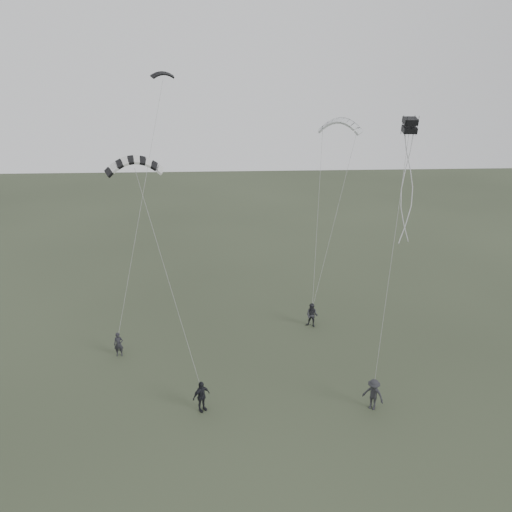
{
  "coord_description": "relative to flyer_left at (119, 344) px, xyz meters",
  "views": [
    {
      "loc": [
        -0.23,
        -24.41,
        18.43
      ],
      "look_at": [
        1.47,
        5.86,
        6.96
      ],
      "focal_mm": 35.0,
      "sensor_mm": 36.0,
      "label": 1
    }
  ],
  "objects": [
    {
      "name": "ground",
      "position": [
        7.88,
        -5.55,
        -0.86
      ],
      "size": [
        140.0,
        140.0,
        0.0
      ],
      "primitive_type": "plane",
      "color": "#303826",
      "rests_on": "ground"
    },
    {
      "name": "kite_pale_large",
      "position": [
        16.4,
        9.46,
        13.72
      ],
      "size": [
        3.58,
        2.72,
        1.62
      ],
      "primitive_type": null,
      "rotation": [
        0.33,
        0.0,
        -0.51
      ],
      "color": "silver",
      "rests_on": "flyer_right"
    },
    {
      "name": "kite_box",
      "position": [
        17.45,
        -2.95,
        14.67
      ],
      "size": [
        0.78,
        0.9,
        0.87
      ],
      "primitive_type": null,
      "rotation": [
        0.19,
        0.0,
        -0.08
      ],
      "color": "black",
      "rests_on": "flyer_far"
    },
    {
      "name": "flyer_right",
      "position": [
        13.76,
        3.33,
        0.08
      ],
      "size": [
        1.14,
        1.06,
        1.88
      ],
      "primitive_type": "imported",
      "rotation": [
        0.0,
        0.0,
        -0.49
      ],
      "color": "#27272D",
      "rests_on": "ground"
    },
    {
      "name": "flyer_left",
      "position": [
        0.0,
        0.0,
        0.0
      ],
      "size": [
        0.65,
        0.44,
        1.72
      ],
      "primitive_type": "imported",
      "rotation": [
        0.0,
        0.0,
        0.04
      ],
      "color": "black",
      "rests_on": "ground"
    },
    {
      "name": "flyer_center",
      "position": [
        5.88,
        -6.17,
        0.09
      ],
      "size": [
        1.17,
        1.05,
        1.91
      ],
      "primitive_type": "imported",
      "rotation": [
        0.0,
        0.0,
        0.65
      ],
      "color": "black",
      "rests_on": "ground"
    },
    {
      "name": "flyer_far",
      "position": [
        15.67,
        -6.56,
        0.1
      ],
      "size": [
        1.42,
        1.32,
        1.92
      ],
      "primitive_type": "imported",
      "rotation": [
        0.0,
        0.0,
        -0.66
      ],
      "color": "#242428",
      "rests_on": "ground"
    },
    {
      "name": "kite_dark_small",
      "position": [
        3.22,
        7.39,
        17.2
      ],
      "size": [
        1.73,
        1.28,
        0.67
      ],
      "primitive_type": null,
      "rotation": [
        0.39,
        0.0,
        0.45
      ],
      "color": "black",
      "rests_on": "flyer_left"
    },
    {
      "name": "kite_striped",
      "position": [
        2.45,
        -1.97,
        12.8
      ],
      "size": [
        3.28,
        1.8,
        1.41
      ],
      "primitive_type": null,
      "rotation": [
        0.37,
        0.0,
        0.22
      ],
      "color": "black",
      "rests_on": "flyer_center"
    }
  ]
}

